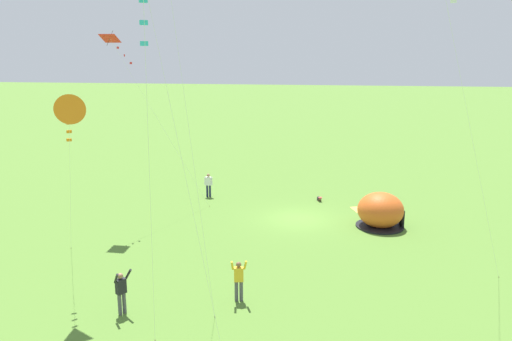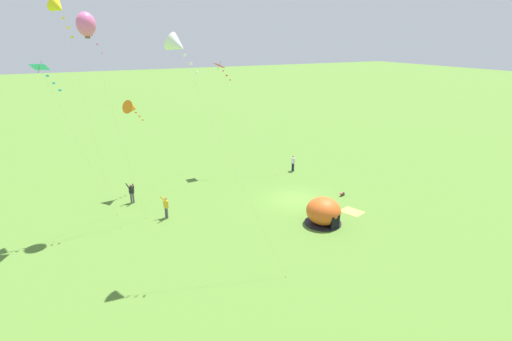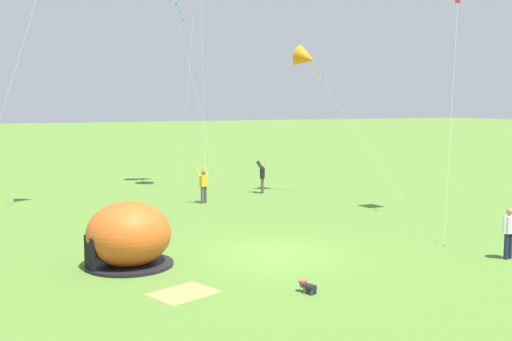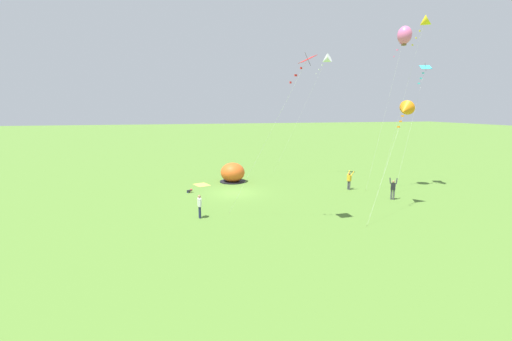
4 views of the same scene
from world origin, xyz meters
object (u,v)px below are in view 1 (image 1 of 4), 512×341
(kite_red, at_px, (114,44))
(popup_tent, at_px, (381,211))
(person_flying_kite, at_px, (239,278))
(toddler_crawling, at_px, (319,199))
(person_arms_raised, at_px, (121,291))
(person_strolling, at_px, (208,184))
(kite_orange, at_px, (69,112))

(kite_red, bearing_deg, popup_tent, -172.90)
(popup_tent, distance_m, person_flying_kite, 12.24)
(toddler_crawling, bearing_deg, person_arms_raised, 68.15)
(popup_tent, height_order, kite_red, kite_red)
(toddler_crawling, height_order, person_strolling, person_strolling)
(person_arms_raised, xyz_separation_m, person_strolling, (1.06, -16.82, -0.03))
(kite_orange, bearing_deg, person_strolling, -94.19)
(person_arms_raised, bearing_deg, toddler_crawling, -111.85)
(toddler_crawling, relative_size, kite_red, 0.05)
(popup_tent, xyz_separation_m, toddler_crawling, (3.80, -4.84, -0.82))
(person_strolling, bearing_deg, popup_tent, 158.81)
(popup_tent, bearing_deg, toddler_crawling, -51.86)
(person_flying_kite, height_order, person_strolling, person_flying_kite)
(toddler_crawling, distance_m, kite_red, 16.85)
(person_flying_kite, height_order, kite_orange, kite_orange)
(toddler_crawling, distance_m, person_flying_kite, 15.52)
(popup_tent, relative_size, person_arms_raised, 1.49)
(toddler_crawling, relative_size, kite_orange, 0.07)
(kite_red, height_order, kite_orange, kite_red)
(person_strolling, bearing_deg, person_flying_kite, 109.62)
(person_strolling, bearing_deg, person_arms_raised, 93.59)
(person_arms_raised, distance_m, kite_orange, 7.21)
(person_flying_kite, relative_size, kite_orange, 0.22)
(popup_tent, relative_size, kite_orange, 0.33)
(person_arms_raised, relative_size, person_flying_kite, 1.00)
(kite_red, distance_m, kite_orange, 9.99)
(person_arms_raised, relative_size, person_strolling, 1.10)
(person_flying_kite, distance_m, person_strolling, 15.91)
(kite_orange, bearing_deg, popup_tent, -138.99)
(popup_tent, bearing_deg, kite_red, 7.10)
(popup_tent, distance_m, person_strolling, 12.57)
(toddler_crawling, distance_m, person_arms_raised, 18.46)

